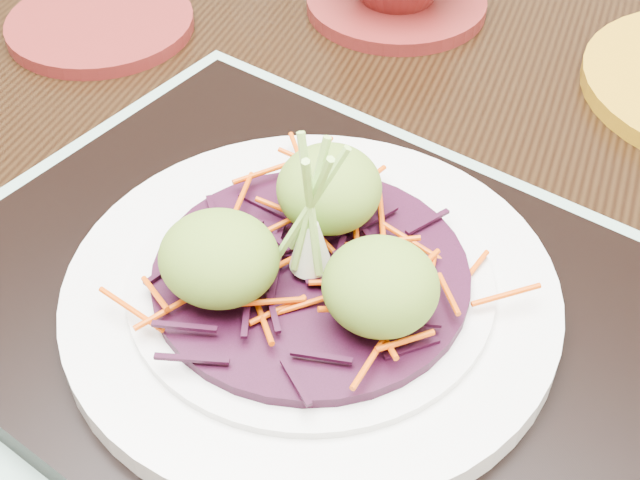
% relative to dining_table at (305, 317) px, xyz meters
% --- Properties ---
extents(dining_table, '(1.23, 0.89, 0.72)m').
position_rel_dining_table_xyz_m(dining_table, '(0.00, 0.00, 0.00)').
color(dining_table, black).
rests_on(dining_table, ground).
extents(placemat, '(0.57, 0.52, 0.00)m').
position_rel_dining_table_xyz_m(placemat, '(0.03, -0.09, 0.10)').
color(placemat, gray).
rests_on(placemat, dining_table).
extents(serving_tray, '(0.49, 0.44, 0.02)m').
position_rel_dining_table_xyz_m(serving_tray, '(0.03, -0.09, 0.11)').
color(serving_tray, black).
rests_on(serving_tray, placemat).
extents(white_plate, '(0.26, 0.26, 0.02)m').
position_rel_dining_table_xyz_m(white_plate, '(0.03, -0.09, 0.13)').
color(white_plate, silver).
rests_on(white_plate, serving_tray).
extents(cabbage_bed, '(0.17, 0.17, 0.01)m').
position_rel_dining_table_xyz_m(cabbage_bed, '(0.03, -0.09, 0.14)').
color(cabbage_bed, black).
rests_on(cabbage_bed, white_plate).
extents(carrot_julienne, '(0.20, 0.20, 0.01)m').
position_rel_dining_table_xyz_m(carrot_julienne, '(0.03, -0.09, 0.15)').
color(carrot_julienne, '#CE4403').
rests_on(carrot_julienne, cabbage_bed).
extents(guacamole_scoops, '(0.14, 0.13, 0.05)m').
position_rel_dining_table_xyz_m(guacamole_scoops, '(0.03, -0.09, 0.16)').
color(guacamole_scoops, olive).
rests_on(guacamole_scoops, cabbage_bed).
extents(scallion_garnish, '(0.06, 0.06, 0.09)m').
position_rel_dining_table_xyz_m(scallion_garnish, '(0.03, -0.09, 0.18)').
color(scallion_garnish, '#8FC64F').
rests_on(scallion_garnish, cabbage_bed).
extents(terracotta_side_plate, '(0.18, 0.18, 0.01)m').
position_rel_dining_table_xyz_m(terracotta_side_plate, '(-0.22, 0.18, 0.10)').
color(terracotta_side_plate, '#5B1715').
rests_on(terracotta_side_plate, dining_table).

